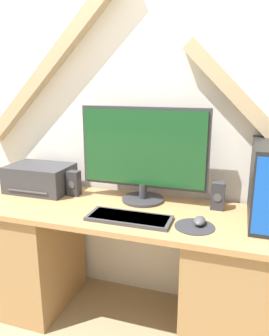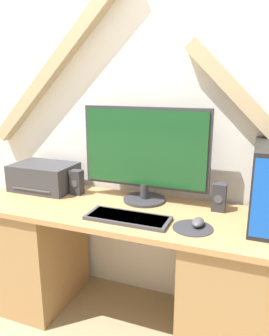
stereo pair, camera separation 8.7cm
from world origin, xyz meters
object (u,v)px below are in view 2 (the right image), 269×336
(monitor, at_px, (145,152))
(mouse, at_px, (198,222))
(speaker_right, at_px, (219,197))
(keyboard, at_px, (128,218))
(printer, at_px, (44,177))
(speaker_left, at_px, (77,182))

(monitor, distance_m, mouse, 0.51)
(monitor, bearing_deg, speaker_right, -0.31)
(keyboard, distance_m, mouse, 0.35)
(printer, relative_size, speaker_right, 2.58)
(mouse, xyz_separation_m, printer, (-1.03, 0.21, 0.06))
(monitor, bearing_deg, keyboard, -87.21)
(keyboard, relative_size, speaker_left, 2.81)
(monitor, relative_size, keyboard, 1.72)
(keyboard, height_order, mouse, mouse)
(speaker_left, height_order, speaker_right, same)
(keyboard, distance_m, printer, 0.74)
(monitor, bearing_deg, mouse, -34.42)
(printer, bearing_deg, speaker_right, 1.55)
(mouse, relative_size, printer, 0.25)
(mouse, bearing_deg, speaker_right, 75.09)
(printer, height_order, speaker_left, printer)
(keyboard, distance_m, speaker_right, 0.51)
(mouse, bearing_deg, keyboard, -172.59)
(monitor, height_order, mouse, monitor)
(speaker_right, bearing_deg, speaker_left, -177.40)
(monitor, relative_size, speaker_left, 4.85)
(speaker_right, bearing_deg, printer, -178.45)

